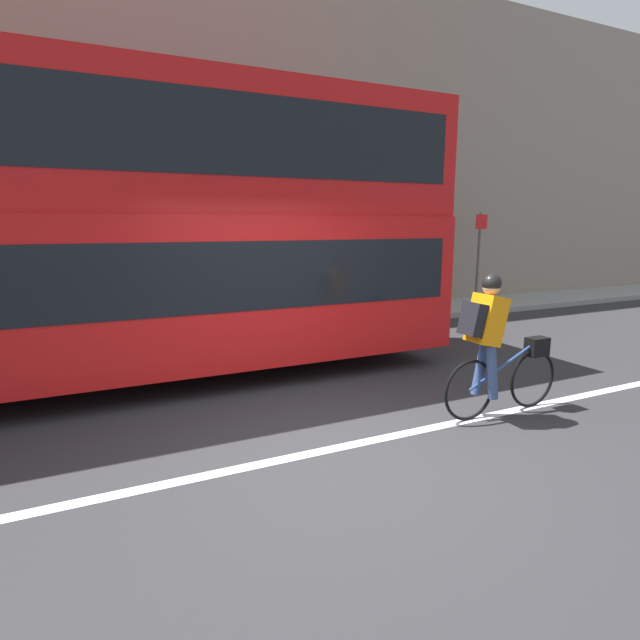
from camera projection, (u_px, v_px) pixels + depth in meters
The scene contains 8 objects.
ground_plane at pixel (329, 450), 4.86m from camera, with size 80.00×80.00×0.00m, color #2D2D30.
road_center_line at pixel (329, 450), 4.86m from camera, with size 50.00×0.14×0.01m, color silver.
sidewalk_curb at pixel (200, 330), 10.03m from camera, with size 60.00×1.75×0.13m.
building_facade at pixel (181, 137), 10.21m from camera, with size 60.00×0.30×7.85m.
bus at pixel (35, 221), 6.14m from camera, with size 11.00×2.54×3.96m.
cyclist_on_bike at pixel (494, 341), 5.56m from camera, with size 1.66×0.32×1.64m.
trash_bin at pixel (138, 308), 9.35m from camera, with size 0.52×0.52×0.99m.
street_sign_post at pixel (479, 253), 12.66m from camera, with size 0.36×0.09×2.32m.
Camera 1 is at (-2.02, -4.06, 2.16)m, focal length 28.00 mm.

